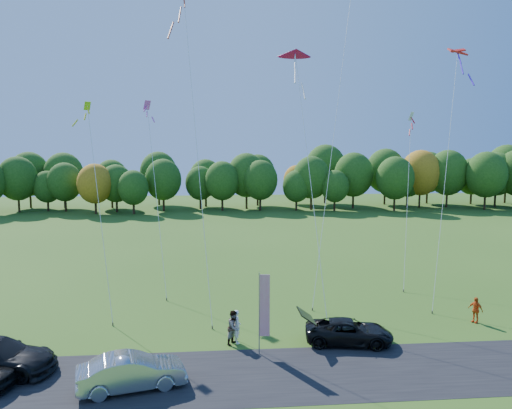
{
  "coord_description": "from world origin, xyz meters",
  "views": [
    {
      "loc": [
        -2.87,
        -26.57,
        11.01
      ],
      "look_at": [
        0.0,
        6.0,
        7.0
      ],
      "focal_mm": 35.0,
      "sensor_mm": 36.0,
      "label": 1
    }
  ],
  "objects": [
    {
      "name": "kite_diamond_pink",
      "position": [
        -7.15,
        11.78,
        7.2
      ],
      "size": [
        2.65,
        8.39,
        14.89
      ],
      "color": "#4C3F33",
      "rests_on": "ground"
    },
    {
      "name": "kite_delta_red",
      "position": [
        3.55,
        6.69,
        10.26
      ],
      "size": [
        2.55,
        10.64,
        19.05
      ],
      "color": "#4C3F33",
      "rests_on": "ground"
    },
    {
      "name": "tree_line",
      "position": [
        0.0,
        55.0,
        0.0
      ],
      "size": [
        116.0,
        12.0,
        10.0
      ],
      "primitive_type": null,
      "color": "#1E4711",
      "rests_on": "ground"
    },
    {
      "name": "kite_parafoil_orange",
      "position": [
        6.84,
        11.05,
        15.75
      ],
      "size": [
        8.23,
        12.93,
        31.93
      ],
      "color": "#4C3F33",
      "rests_on": "ground"
    },
    {
      "name": "person_tailgate_a",
      "position": [
        -1.6,
        0.01,
        0.94
      ],
      "size": [
        0.59,
        0.77,
        1.88
      ],
      "primitive_type": "imported",
      "rotation": [
        0.0,
        0.0,
        1.8
      ],
      "color": "white",
      "rests_on": "ground"
    },
    {
      "name": "feather_flag",
      "position": [
        -0.28,
        -1.62,
        2.69
      ],
      "size": [
        0.58,
        0.11,
        4.39
      ],
      "color": "#999999",
      "rests_on": "ground"
    },
    {
      "name": "kite_delta_blue",
      "position": [
        -3.93,
        6.64,
        11.58
      ],
      "size": [
        3.23,
        9.65,
        23.23
      ],
      "color": "#4C3F33",
      "rests_on": "ground"
    },
    {
      "name": "asphalt_strip",
      "position": [
        0.0,
        -4.0,
        0.01
      ],
      "size": [
        90.0,
        6.0,
        0.01
      ],
      "primitive_type": "cube",
      "color": "black",
      "rests_on": "ground"
    },
    {
      "name": "ground",
      "position": [
        0.0,
        0.0,
        0.0
      ],
      "size": [
        160.0,
        160.0,
        0.0
      ],
      "primitive_type": "plane",
      "color": "#2B5015"
    },
    {
      "name": "person_tailgate_b",
      "position": [
        -1.76,
        -0.14,
        0.94
      ],
      "size": [
        1.11,
        1.16,
        1.89
      ],
      "primitive_type": "imported",
      "rotation": [
        0.0,
        0.0,
        0.96
      ],
      "color": "gray",
      "rests_on": "ground"
    },
    {
      "name": "kite_diamond_white",
      "position": [
        12.82,
        12.13,
        6.79
      ],
      "size": [
        3.74,
        8.02,
        14.1
      ],
      "color": "#4C3F33",
      "rests_on": "ground"
    },
    {
      "name": "person_east",
      "position": [
        13.26,
        1.88,
        0.8
      ],
      "size": [
        0.83,
        1.0,
        1.6
      ],
      "primitive_type": "imported",
      "rotation": [
        0.0,
        0.0,
        -1.01
      ],
      "color": "#E04D15",
      "rests_on": "ground"
    },
    {
      "name": "kite_diamond_yellow",
      "position": [
        -10.23,
        6.38,
        6.93
      ],
      "size": [
        3.01,
        6.74,
        14.19
      ],
      "color": "#4C3F33",
      "rests_on": "ground"
    },
    {
      "name": "silver_sedan",
      "position": [
        -6.57,
        -4.82,
        0.79
      ],
      "size": [
        5.07,
        2.81,
        1.58
      ],
      "primitive_type": "imported",
      "rotation": [
        0.0,
        0.0,
        1.82
      ],
      "color": "#A1A2A6",
      "rests_on": "ground"
    },
    {
      "name": "black_suv",
      "position": [
        4.58,
        -0.62,
        0.67
      ],
      "size": [
        5.12,
        3.02,
        1.34
      ],
      "primitive_type": "imported",
      "rotation": [
        0.0,
        0.0,
        1.4
      ],
      "color": "black",
      "rests_on": "ground"
    },
    {
      "name": "kite_parafoil_rainbow",
      "position": [
        13.49,
        7.08,
        9.1
      ],
      "size": [
        5.89,
        7.4,
        18.44
      ],
      "color": "#4C3F33",
      "rests_on": "ground"
    }
  ]
}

